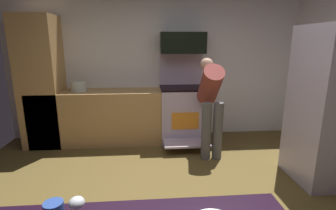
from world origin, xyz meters
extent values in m
cube|color=silver|center=(0.00, 2.34, 1.30)|extent=(5.20, 0.12, 2.60)
cube|color=tan|center=(-0.90, 1.98, 0.45)|extent=(2.40, 0.60, 0.90)
cube|color=tan|center=(-1.90, 1.98, 1.05)|extent=(0.60, 0.60, 2.10)
cube|color=#C1AFC6|center=(0.40, 1.96, 0.46)|extent=(0.76, 0.64, 0.92)
cube|color=black|center=(0.40, 1.96, 0.94)|extent=(0.76, 0.64, 0.03)
cube|color=#C1AFC6|center=(0.40, 2.25, 1.23)|extent=(0.76, 0.06, 0.55)
cube|color=orange|center=(0.40, 1.63, 0.45)|extent=(0.44, 0.01, 0.28)
cube|color=#C1AFC6|center=(0.40, 1.46, 0.14)|extent=(0.72, 0.36, 0.03)
cube|color=black|center=(0.40, 2.06, 1.67)|extent=(0.74, 0.38, 0.35)
cube|color=#BAB1C9|center=(2.03, 0.51, 0.94)|extent=(0.83, 0.75, 1.88)
cylinder|color=#575757|center=(0.64, 1.18, 0.43)|extent=(0.14, 0.14, 0.85)
cylinder|color=#575757|center=(0.81, 1.18, 0.43)|extent=(0.14, 0.14, 0.85)
cylinder|color=brown|center=(0.73, 1.39, 1.07)|extent=(0.30, 0.64, 0.65)
sphere|color=tan|center=(0.73, 1.65, 1.35)|extent=(0.20, 0.20, 0.20)
ellipsoid|color=silver|center=(-0.50, -1.29, 1.03)|extent=(0.07, 0.07, 0.06)
cylinder|color=#B6C4B8|center=(-1.32, 1.98, 0.98)|extent=(0.26, 0.26, 0.16)
camera|label=1|loc=(-0.20, -2.25, 1.68)|focal=27.16mm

